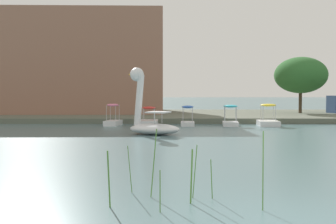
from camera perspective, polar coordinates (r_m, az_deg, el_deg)
shore_bank_far at (r=39.94m, az=2.77°, el=-0.43°), size 136.40×18.37×0.42m
swan_boat at (r=22.74m, az=-2.59°, el=-0.82°), size 3.31×2.54×3.75m
pedal_boat_yellow at (r=29.84m, az=13.73°, el=-1.05°), size 1.58×2.38×1.57m
pedal_boat_cyan at (r=29.12m, az=8.63°, el=-0.96°), size 1.22×1.81×1.51m
pedal_boat_blue at (r=28.97m, az=2.66°, el=-1.12°), size 1.03×1.76×1.45m
pedal_boat_red at (r=28.78m, az=-2.79°, el=-1.20°), size 1.24×2.28×1.39m
pedal_boat_pink at (r=29.44m, az=-7.83°, el=-0.94°), size 1.20×1.98×1.57m
tree_broadleaf_right at (r=41.80m, az=17.98°, el=4.93°), size 6.32×6.71×5.46m
apartment_block at (r=44.00m, az=-15.42°, el=6.33°), size 22.17×13.03×9.68m
reed_clump_foreground at (r=8.45m, az=0.74°, el=-8.69°), size 3.06×1.55×1.53m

